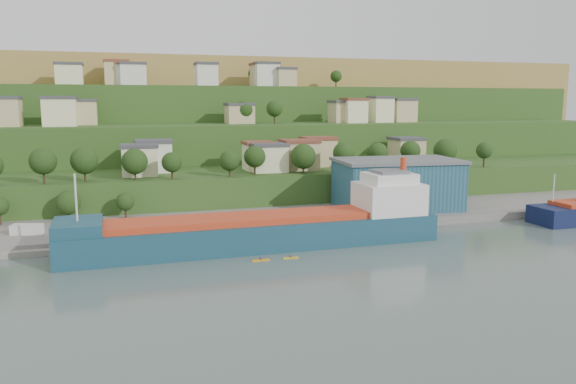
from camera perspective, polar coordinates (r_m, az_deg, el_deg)
name	(u,v)px	position (r m, az deg, el deg)	size (l,w,h in m)	color
ground	(315,253)	(110.20, 2.75, -6.25)	(500.00, 500.00, 0.00)	#4A5A54
quay	(352,219)	(142.72, 6.51, -2.75)	(220.00, 26.00, 4.00)	slate
pebble_beach	(24,247)	(126.78, -25.21, -5.08)	(40.00, 18.00, 2.40)	slate
hillside	(196,164)	(272.60, -9.35, 2.85)	(360.00, 210.57, 96.00)	#284719
cargo_ship_near	(268,232)	(114.50, -2.00, -4.04)	(76.50, 12.91, 19.63)	#133E48
warehouse	(397,184)	(147.37, 11.01, 0.85)	(32.48, 21.53, 12.80)	#1C4655
caravan	(27,231)	(129.02, -24.98, -3.63)	(6.15, 2.56, 2.87)	silver
dinghy	(85,236)	(124.28, -19.88, -4.27)	(3.85, 1.44, 0.77)	silver
kayak_orange	(261,259)	(105.18, -2.78, -6.86)	(3.35, 0.61, 0.84)	orange
kayak_yellow	(291,257)	(106.63, 0.28, -6.65)	(2.98, 0.77, 0.74)	gold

